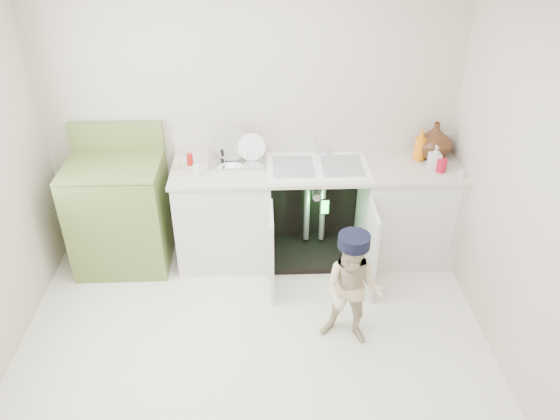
# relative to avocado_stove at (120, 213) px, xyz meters

# --- Properties ---
(ground) EXTENTS (3.50, 3.50, 0.00)m
(ground) POSITION_rel_avocado_stove_xyz_m (1.14, -1.18, -0.50)
(ground) COLOR silver
(ground) RESTS_ON ground
(room_shell) EXTENTS (6.00, 5.50, 1.26)m
(room_shell) POSITION_rel_avocado_stove_xyz_m (1.14, -1.18, 0.75)
(room_shell) COLOR beige
(room_shell) RESTS_ON ground
(counter_run) EXTENTS (2.44, 1.02, 1.22)m
(counter_run) POSITION_rel_avocado_stove_xyz_m (1.72, 0.03, -0.03)
(counter_run) COLOR silver
(counter_run) RESTS_ON ground
(avocado_stove) EXTENTS (0.78, 0.65, 1.22)m
(avocado_stove) POSITION_rel_avocado_stove_xyz_m (0.00, 0.00, 0.00)
(avocado_stove) COLOR olive
(avocado_stove) RESTS_ON ground
(repair_worker) EXTENTS (0.53, 0.97, 0.93)m
(repair_worker) POSITION_rel_avocado_stove_xyz_m (1.85, -1.05, -0.03)
(repair_worker) COLOR beige
(repair_worker) RESTS_ON ground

